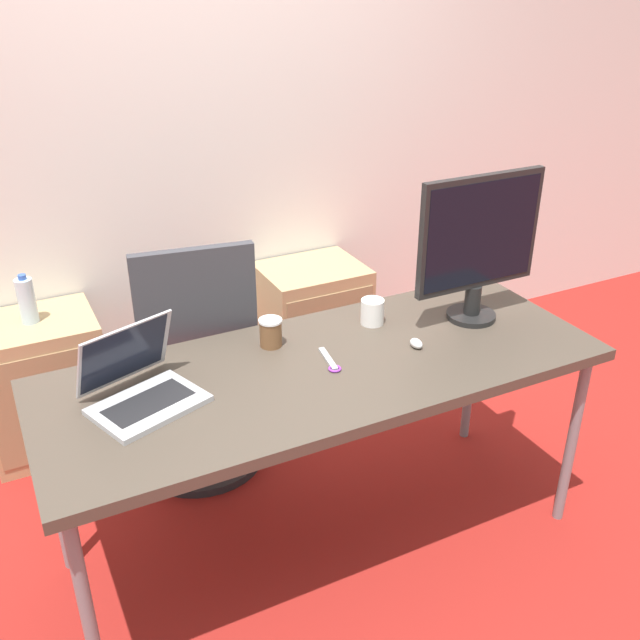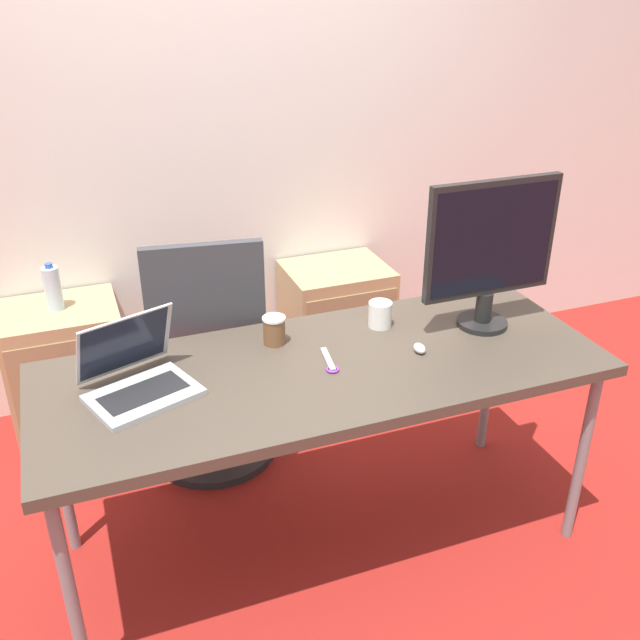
# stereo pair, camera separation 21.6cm
# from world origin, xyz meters

# --- Properties ---
(ground_plane) EXTENTS (14.00, 14.00, 0.00)m
(ground_plane) POSITION_xyz_m (0.00, 0.00, 0.00)
(ground_plane) COLOR maroon
(wall_back) EXTENTS (10.00, 0.05, 2.60)m
(wall_back) POSITION_xyz_m (0.00, 1.35, 1.30)
(wall_back) COLOR silver
(wall_back) RESTS_ON ground_plane
(desk) EXTENTS (1.90, 0.73, 0.78)m
(desk) POSITION_xyz_m (0.00, 0.00, 0.73)
(desk) COLOR #473D33
(desk) RESTS_ON ground_plane
(office_chair) EXTENTS (0.56, 0.59, 1.09)m
(office_chair) POSITION_xyz_m (-0.27, 0.63, 0.41)
(office_chair) COLOR #232326
(office_chair) RESTS_ON ground_plane
(cabinet_left) EXTENTS (0.50, 0.41, 0.62)m
(cabinet_left) POSITION_xyz_m (-0.82, 1.11, 0.31)
(cabinet_left) COLOR tan
(cabinet_left) RESTS_ON ground_plane
(cabinet_right) EXTENTS (0.50, 0.41, 0.62)m
(cabinet_right) POSITION_xyz_m (0.50, 1.11, 0.31)
(cabinet_right) COLOR tan
(cabinet_right) RESTS_ON ground_plane
(water_bottle) EXTENTS (0.07, 0.07, 0.21)m
(water_bottle) POSITION_xyz_m (-0.82, 1.11, 0.72)
(water_bottle) COLOR silver
(water_bottle) RESTS_ON cabinet_left
(laptop_center) EXTENTS (0.38, 0.39, 0.23)m
(laptop_center) POSITION_xyz_m (-0.60, 0.06, 0.83)
(laptop_center) COLOR #ADADB2
(laptop_center) RESTS_ON desk
(monitor) EXTENTS (0.50, 0.18, 0.55)m
(monitor) POSITION_xyz_m (0.65, 0.06, 1.08)
(monitor) COLOR black
(monitor) RESTS_ON desk
(mouse) EXTENTS (0.04, 0.06, 0.03)m
(mouse) POSITION_xyz_m (0.34, -0.04, 0.79)
(mouse) COLOR silver
(mouse) RESTS_ON desk
(coffee_cup_white) EXTENTS (0.09, 0.09, 0.10)m
(coffee_cup_white) POSITION_xyz_m (0.29, 0.19, 0.83)
(coffee_cup_white) COLOR white
(coffee_cup_white) RESTS_ON desk
(coffee_cup_brown) EXTENTS (0.08, 0.08, 0.10)m
(coffee_cup_brown) POSITION_xyz_m (-0.11, 0.20, 0.83)
(coffee_cup_brown) COLOR brown
(coffee_cup_brown) RESTS_ON desk
(scissors) EXTENTS (0.06, 0.17, 0.01)m
(scissors) POSITION_xyz_m (0.02, -0.00, 0.78)
(scissors) COLOR #B2B2B7
(scissors) RESTS_ON desk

